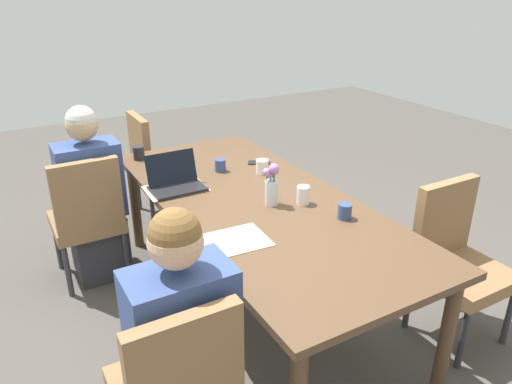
% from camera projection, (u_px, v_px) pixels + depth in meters
% --- Properties ---
extents(ground_plane, '(10.00, 10.00, 0.00)m').
position_uv_depth(ground_plane, '(256.00, 302.00, 3.11)').
color(ground_plane, '#4C4742').
extents(dining_table, '(2.33, 1.02, 0.73)m').
position_uv_depth(dining_table, '(256.00, 210.00, 2.85)').
color(dining_table, brown).
rests_on(dining_table, ground_plane).
extents(person_near_left_near, '(0.36, 0.40, 1.19)m').
position_uv_depth(person_near_left_near, '(185.00, 363.00, 1.90)').
color(person_near_left_near, '#2D2D33').
rests_on(person_near_left_near, ground_plane).
extents(chair_near_left_mid, '(0.44, 0.44, 0.90)m').
position_uv_depth(chair_near_left_mid, '(87.00, 214.00, 3.16)').
color(chair_near_left_mid, olive).
rests_on(chair_near_left_mid, ground_plane).
extents(person_near_left_mid, '(0.36, 0.40, 1.19)m').
position_uv_depth(person_near_left_mid, '(94.00, 204.00, 3.23)').
color(person_near_left_mid, '#2D2D33').
rests_on(person_near_left_mid, ground_plane).
extents(chair_head_left_left_far, '(0.44, 0.44, 0.90)m').
position_uv_depth(chair_head_left_left_far, '(155.00, 161.00, 4.08)').
color(chair_head_left_left_far, olive).
rests_on(chair_head_left_left_far, ground_plane).
extents(chair_far_right_near, '(0.44, 0.44, 0.90)m').
position_uv_depth(chair_far_right_near, '(456.00, 255.00, 2.69)').
color(chair_far_right_near, olive).
rests_on(chair_far_right_near, ground_plane).
extents(flower_vase, '(0.09, 0.10, 0.25)m').
position_uv_depth(flower_vase, '(272.00, 185.00, 2.72)').
color(flower_vase, silver).
rests_on(flower_vase, dining_table).
extents(placemat_near_left_near, '(0.28, 0.38, 0.00)m').
position_uv_depth(placemat_near_left_near, '(231.00, 241.00, 2.37)').
color(placemat_near_left_near, beige).
rests_on(placemat_near_left_near, dining_table).
extents(placemat_near_left_mid, '(0.27, 0.37, 0.00)m').
position_uv_depth(placemat_near_left_mid, '(176.00, 189.00, 2.97)').
color(placemat_near_left_mid, beige).
rests_on(placemat_near_left_mid, dining_table).
extents(laptop_near_left_mid, '(0.22, 0.32, 0.21)m').
position_uv_depth(laptop_near_left_mid, '(176.00, 182.00, 2.95)').
color(laptop_near_left_mid, black).
rests_on(laptop_near_left_mid, dining_table).
extents(coffee_mug_near_left, '(0.07, 0.07, 0.11)m').
position_uv_depth(coffee_mug_near_left, '(303.00, 195.00, 2.75)').
color(coffee_mug_near_left, white).
rests_on(coffee_mug_near_left, dining_table).
extents(coffee_mug_near_right, '(0.08, 0.08, 0.09)m').
position_uv_depth(coffee_mug_near_right, '(139.00, 153.00, 3.43)').
color(coffee_mug_near_right, '#232328').
rests_on(coffee_mug_near_right, dining_table).
extents(coffee_mug_centre_left, '(0.08, 0.08, 0.09)m').
position_uv_depth(coffee_mug_centre_left, '(262.00, 166.00, 3.19)').
color(coffee_mug_centre_left, white).
rests_on(coffee_mug_centre_left, dining_table).
extents(coffee_mug_centre_right, '(0.07, 0.07, 0.08)m').
position_uv_depth(coffee_mug_centre_right, '(220.00, 165.00, 3.23)').
color(coffee_mug_centre_right, '#33477A').
rests_on(coffee_mug_centre_right, dining_table).
extents(coffee_mug_far_left, '(0.07, 0.07, 0.08)m').
position_uv_depth(coffee_mug_far_left, '(345.00, 211.00, 2.59)').
color(coffee_mug_far_left, '#33477A').
rests_on(coffee_mug_far_left, dining_table).
extents(phone_black, '(0.14, 0.17, 0.01)m').
position_uv_depth(phone_black, '(259.00, 163.00, 3.38)').
color(phone_black, black).
rests_on(phone_black, dining_table).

